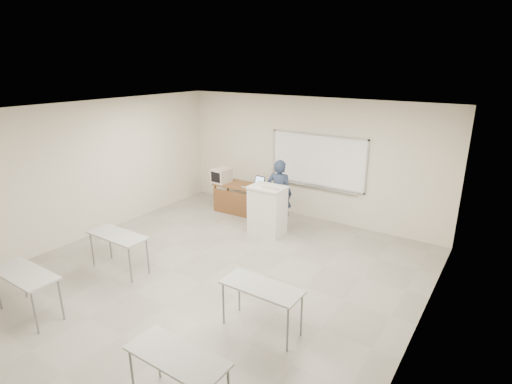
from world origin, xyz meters
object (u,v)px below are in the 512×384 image
Objects in this scene: whiteboard at (317,161)px; instructor_desk at (239,193)px; keyboard at (270,188)px; mouse at (243,187)px; crt_monitor at (222,175)px; podium at (267,210)px; presenter at (279,194)px; laptop at (257,183)px.

instructor_desk is at bearing -156.69° from whiteboard.
keyboard is at bearing -102.43° from whiteboard.
mouse is (0.20, -0.09, 0.23)m from instructor_desk.
whiteboard is at bearing 23.21° from crt_monitor.
podium is 2.45× the size of crt_monitor.
podium is 2.01m from crt_monitor.
instructor_desk is 1.37m from presenter.
instructor_desk is at bearing 6.04° from crt_monitor.
mouse is (-1.11, 0.60, 0.20)m from podium.
podium is 0.68× the size of presenter.
whiteboard is 6.14× the size of keyboard.
laptop is at bearing 132.85° from podium.
mouse is at bearing -26.62° from instructor_desk.
podium is at bearing -12.51° from mouse.
presenter is (1.12, -0.11, 0.06)m from mouse.
keyboard is (1.46, -0.81, 0.61)m from instructor_desk.
presenter reaches higher than keyboard.
keyboard is (-0.35, -1.59, -0.34)m from whiteboard.
laptop reaches higher than instructor_desk.
crt_monitor is 1.45× the size of laptop.
laptop is 1.03m from presenter.
whiteboard is 1.64m from laptop.
instructor_desk is 1.23× the size of podium.
whiteboard is at bearing 44.30° from mouse.
presenter reaches higher than laptop.
presenter reaches higher than mouse.
presenter reaches higher than podium.
presenter is (1.32, -0.20, 0.29)m from instructor_desk.
whiteboard reaches higher than mouse.
keyboard is (1.06, -1.07, 0.34)m from laptop.
keyboard is at bearing -31.68° from instructor_desk.
podium is 2.80× the size of keyboard.
instructor_desk is 14.46× the size of mouse.
mouse is at bearing -1.11° from crt_monitor.
mouse reaches higher than instructor_desk.
podium reaches higher than mouse.
whiteboard is 25.86× the size of mouse.
keyboard reaches higher than crt_monitor.
whiteboard reaches higher than crt_monitor.
podium is 1.28m from mouse.
keyboard reaches higher than mouse.
podium is at bearing -15.35° from crt_monitor.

